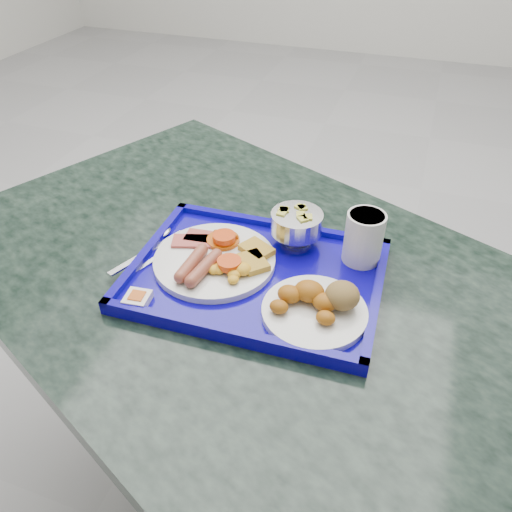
{
  "coord_description": "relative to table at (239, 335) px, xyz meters",
  "views": [
    {
      "loc": [
        0.6,
        -1.77,
        1.33
      ],
      "look_at": [
        0.37,
        -1.11,
        0.79
      ],
      "focal_mm": 35.0,
      "sensor_mm": 36.0,
      "label": 1
    }
  ],
  "objects": [
    {
      "name": "spoon",
      "position": [
        -0.16,
        0.01,
        0.21
      ],
      "size": [
        0.07,
        0.15,
        0.01
      ],
      "rotation": [
        0.0,
        0.0,
        -0.34
      ],
      "color": "#ADADAF",
      "rests_on": "tray"
    },
    {
      "name": "jam_packet",
      "position": [
        -0.12,
        -0.16,
        0.21
      ],
      "size": [
        0.04,
        0.04,
        0.02
      ],
      "rotation": [
        0.0,
        0.0,
        0.11
      ],
      "color": "white",
      "rests_on": "tray"
    },
    {
      "name": "juice_cup",
      "position": [
        0.22,
        0.08,
        0.26
      ],
      "size": [
        0.07,
        0.07,
        0.1
      ],
      "color": "silver",
      "rests_on": "tray"
    },
    {
      "name": "knife",
      "position": [
        -0.17,
        -0.04,
        0.21
      ],
      "size": [
        0.08,
        0.17,
        0.0
      ],
      "primitive_type": "cube",
      "rotation": [
        0.0,
        0.0,
        -0.38
      ],
      "color": "#ADADAF",
      "rests_on": "tray"
    },
    {
      "name": "main_plate",
      "position": [
        -0.03,
        -0.02,
        0.22
      ],
      "size": [
        0.22,
        0.22,
        0.04
      ],
      "rotation": [
        0.0,
        0.0,
        -0.2
      ],
      "color": "silver",
      "rests_on": "tray"
    },
    {
      "name": "fruit_bowl",
      "position": [
        0.09,
        0.09,
        0.25
      ],
      "size": [
        0.1,
        0.1,
        0.07
      ],
      "color": "#ADADAF",
      "rests_on": "tray"
    },
    {
      "name": "table",
      "position": [
        0.0,
        0.0,
        0.0
      ],
      "size": [
        1.4,
        1.21,
        0.74
      ],
      "rotation": [
        0.0,
        0.0,
        -0.43
      ],
      "color": "gray",
      "rests_on": "floor"
    },
    {
      "name": "tray",
      "position": [
        0.05,
        -0.03,
        0.2
      ],
      "size": [
        0.45,
        0.34,
        0.03
      ],
      "rotation": [
        0.0,
        0.0,
        0.03
      ],
      "color": "#0B039B",
      "rests_on": "table"
    },
    {
      "name": "floor",
      "position": [
        -0.32,
        1.09,
        -0.55
      ],
      "size": [
        6.0,
        6.0,
        0.0
      ],
      "primitive_type": "plane",
      "color": "#969598",
      "rests_on": "ground"
    },
    {
      "name": "bread_plate",
      "position": [
        0.18,
        -0.09,
        0.22
      ],
      "size": [
        0.17,
        0.17,
        0.06
      ],
      "rotation": [
        0.0,
        0.0,
        -0.38
      ],
      "color": "silver",
      "rests_on": "tray"
    }
  ]
}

